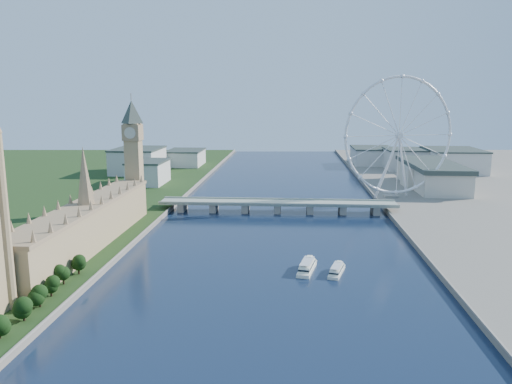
# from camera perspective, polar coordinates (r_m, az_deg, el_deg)

# --- Properties ---
(tree_row) EXTENTS (7.63, 151.63, 18.53)m
(tree_row) POSITION_cam_1_polar(r_m,az_deg,el_deg) (252.61, -26.71, -12.90)
(tree_row) COLOR black
(tree_row) RESTS_ON ground
(parliament_range) EXTENTS (24.00, 200.00, 70.00)m
(parliament_range) POSITION_cam_1_polar(r_m,az_deg,el_deg) (364.55, -18.70, -3.58)
(parliament_range) COLOR tan
(parliament_range) RESTS_ON ground
(big_ben) EXTENTS (20.02, 20.02, 110.00)m
(big_ben) POSITION_cam_1_polar(r_m,az_deg,el_deg) (457.06, -13.87, 5.57)
(big_ben) COLOR tan
(big_ben) RESTS_ON ground
(westminster_bridge) EXTENTS (220.00, 22.00, 9.50)m
(westminster_bridge) POSITION_cam_1_polar(r_m,az_deg,el_deg) (466.03, 2.48, -1.49)
(westminster_bridge) COLOR gray
(westminster_bridge) RESTS_ON ground
(london_eye) EXTENTS (113.60, 39.12, 124.30)m
(london_eye) POSITION_cam_1_polar(r_m,az_deg,el_deg) (523.20, 16.04, 6.18)
(london_eye) COLOR silver
(london_eye) RESTS_ON ground
(county_hall) EXTENTS (54.00, 144.00, 35.00)m
(county_hall) POSITION_cam_1_polar(r_m,az_deg,el_deg) (616.71, 19.30, 0.28)
(county_hall) COLOR beige
(county_hall) RESTS_ON ground
(city_skyline) EXTENTS (505.00, 280.00, 32.00)m
(city_skyline) POSITION_cam_1_polar(r_m,az_deg,el_deg) (721.42, 6.18, 3.61)
(city_skyline) COLOR beige
(city_skyline) RESTS_ON ground
(tour_boat_near) EXTENTS (14.42, 32.51, 6.98)m
(tour_boat_near) POSITION_cam_1_polar(r_m,az_deg,el_deg) (312.42, 5.83, -8.96)
(tour_boat_near) COLOR white
(tour_boat_near) RESTS_ON ground
(tour_boat_far) EXTENTS (13.71, 27.52, 5.86)m
(tour_boat_far) POSITION_cam_1_polar(r_m,az_deg,el_deg) (309.98, 9.18, -9.20)
(tour_boat_far) COLOR silver
(tour_boat_far) RESTS_ON ground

